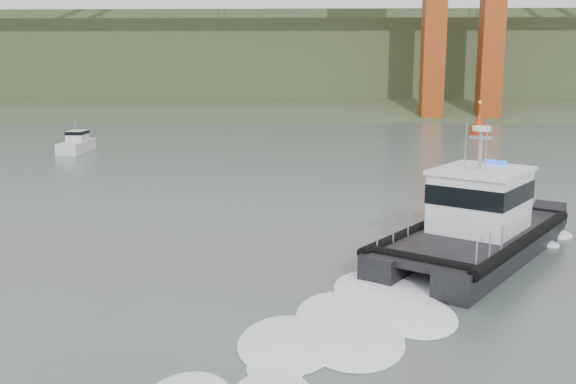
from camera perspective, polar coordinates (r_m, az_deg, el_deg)
name	(u,v)px	position (r m, az deg, el deg)	size (l,w,h in m)	color
ground	(285,334)	(18.71, -0.25, -12.49)	(400.00, 400.00, 0.00)	#45534F
headlands	(306,69)	(142.65, 1.57, 10.84)	(500.00, 105.36, 27.12)	#354728
patrol_boat	(476,223)	(26.65, 16.35, -2.69)	(9.74, 11.44, 5.41)	black
motorboat	(77,144)	(60.70, -18.27, 4.10)	(1.81, 5.41, 2.97)	silver
nav_buoy	(479,127)	(73.75, 16.58, 5.60)	(1.98, 1.98, 4.13)	red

